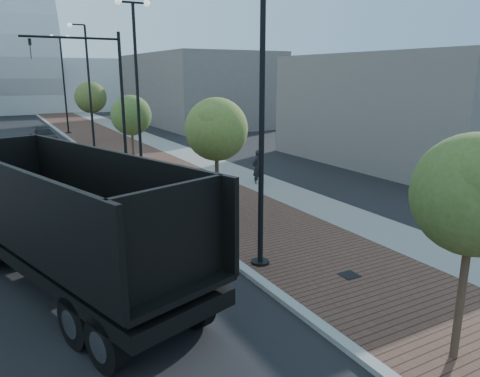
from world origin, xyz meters
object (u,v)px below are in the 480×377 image
dump_truck (13,209)px  dark_car_mid (12,158)px  white_sedan (71,185)px  pedestrian (257,168)px

dump_truck → dark_car_mid: (0.67, 15.76, -0.92)m
dump_truck → white_sedan: bearing=49.3°
white_sedan → dark_car_mid: bearing=92.2°
dark_car_mid → pedestrian: size_ratio=2.45×
white_sedan → dark_car_mid: white_sedan is taller
white_sedan → pedestrian: bearing=-21.0°
white_sedan → pedestrian: size_ratio=2.22×
dark_car_mid → pedestrian: (11.08, -11.44, 0.31)m
white_sedan → dump_truck: bearing=-122.8°
dump_truck → dark_car_mid: bearing=70.2°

